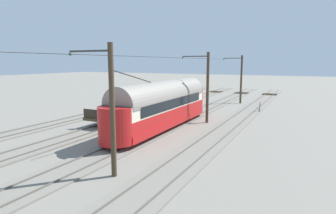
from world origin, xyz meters
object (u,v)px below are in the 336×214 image
object	(u,v)px
catenary_pole_mid_near	(207,86)
vintage_streetcar	(163,104)
catenary_pole_foreground	(241,78)
flatcar_adjacent	(134,110)
switch_stand	(260,106)
catenary_pole_mid_far	(111,108)

from	to	relation	value
catenary_pole_mid_near	vintage_streetcar	bearing A→B (deg)	58.89
catenary_pole_foreground	catenary_pole_mid_near	world-z (taller)	same
vintage_streetcar	catenary_pole_mid_near	xyz separation A→B (m)	(-2.61, -4.32, 1.36)
vintage_streetcar	catenary_pole_foreground	xyz separation A→B (m)	(-2.61, -19.21, 1.36)
vintage_streetcar	flatcar_adjacent	distance (m)	6.19
flatcar_adjacent	switch_stand	xyz separation A→B (m)	(-11.56, -9.54, -0.16)
catenary_pole_foreground	catenary_pole_mid_far	xyz separation A→B (m)	(0.00, 29.79, 0.00)
switch_stand	catenary_pole_mid_near	bearing A→B (deg)	65.52
catenary_pole_mid_near	switch_stand	distance (m)	9.65
catenary_pole_foreground	catenary_pole_mid_near	bearing A→B (deg)	90.00
vintage_streetcar	catenary_pole_foreground	bearing A→B (deg)	-97.72
catenary_pole_foreground	vintage_streetcar	bearing A→B (deg)	82.28
vintage_streetcar	flatcar_adjacent	bearing A→B (deg)	-31.41
vintage_streetcar	catenary_pole_mid_far	world-z (taller)	catenary_pole_mid_far
catenary_pole_mid_near	catenary_pole_mid_far	size ratio (longest dim) A/B	1.00
flatcar_adjacent	catenary_pole_mid_near	xyz separation A→B (m)	(-7.75, -1.17, 2.76)
flatcar_adjacent	catenary_pole_mid_far	world-z (taller)	catenary_pole_mid_far
catenary_pole_mid_far	switch_stand	world-z (taller)	catenary_pole_mid_far
switch_stand	flatcar_adjacent	bearing A→B (deg)	39.53
flatcar_adjacent	catenary_pole_mid_near	world-z (taller)	catenary_pole_mid_near
flatcar_adjacent	catenary_pole_foreground	bearing A→B (deg)	-115.76
vintage_streetcar	catenary_pole_mid_near	world-z (taller)	catenary_pole_mid_near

